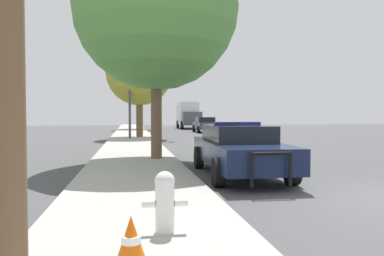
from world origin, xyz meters
TOP-DOWN VIEW (x-y plane):
  - sidewalk_left at (-5.10, 0.00)m, footprint 3.00×110.00m
  - police_car at (-2.29, 3.45)m, footprint 2.15×5.13m
  - fire_hydrant at (-4.80, -1.63)m, footprint 0.60×0.26m
  - traffic_light at (-3.90, 18.33)m, footprint 3.28×0.35m
  - car_background_oncoming at (1.86, 28.57)m, footprint 2.07×4.56m
  - box_truck at (1.88, 39.52)m, footprint 2.57×7.86m
  - tree_sidewalk_near at (-4.32, 6.78)m, footprint 5.78×5.78m
  - tree_sidewalk_far at (-4.36, 35.71)m, footprint 4.35×4.35m
  - tree_sidewalk_mid at (-4.58, 20.00)m, footprint 4.65×4.65m
  - traffic_cone at (-5.24, -2.74)m, footprint 0.36×0.36m

SIDE VIEW (x-z plane):
  - sidewalk_left at x=-5.10m, z-range 0.00..0.13m
  - traffic_cone at x=-5.24m, z-range 0.13..0.67m
  - fire_hydrant at x=-4.80m, z-range 0.16..0.96m
  - police_car at x=-2.29m, z-range 0.01..1.48m
  - car_background_oncoming at x=1.86m, z-range 0.04..1.50m
  - box_truck at x=1.88m, z-range 0.10..3.35m
  - traffic_light at x=-3.90m, z-range 1.07..5.62m
  - tree_sidewalk_mid at x=-4.58m, z-range 1.21..8.07m
  - tree_sidewalk_far at x=-4.36m, z-range 1.46..8.52m
  - tree_sidewalk_near at x=-4.32m, z-range 1.33..9.51m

